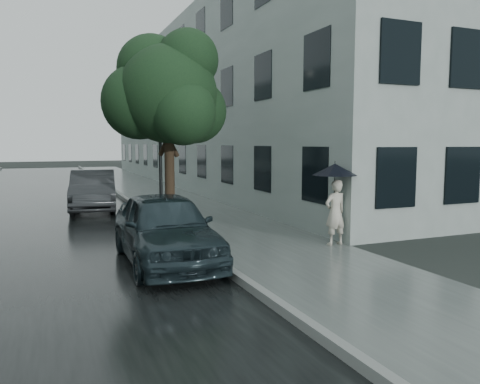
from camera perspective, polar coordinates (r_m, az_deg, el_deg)
name	(u,v)px	position (r m, az deg, el deg)	size (l,w,h in m)	color
ground	(310,270)	(9.26, 8.59, -9.40)	(120.00, 120.00, 0.00)	black
sidewalk	(170,200)	(20.37, -8.51, -0.95)	(3.50, 60.00, 0.01)	slate
kerb_near	(127,200)	(20.00, -13.59, -0.98)	(0.15, 60.00, 0.15)	slate
asphalt_road	(36,206)	(19.78, -23.65, -1.61)	(6.85, 60.00, 0.00)	black
building_near	(222,109)	(29.02, -2.16, 10.05)	(7.02, 36.00, 9.00)	gray
pedestrian	(335,212)	(11.41, 11.52, -2.46)	(0.57, 0.38, 1.57)	#B8B4A1
umbrella	(335,169)	(11.30, 11.48, 2.71)	(1.39, 1.39, 1.08)	black
street_tree	(167,93)	(13.39, -8.84, 11.83)	(3.54, 3.22, 5.56)	#332619
lamp_post	(156,125)	(17.05, -10.25, 7.99)	(0.84, 0.38, 5.38)	black
car_near	(165,228)	(9.66, -9.14, -4.33)	(1.70, 4.24, 1.44)	#1A282D
car_far	(93,190)	(17.97, -17.47, 0.23)	(1.53, 4.38, 1.44)	#272A2D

